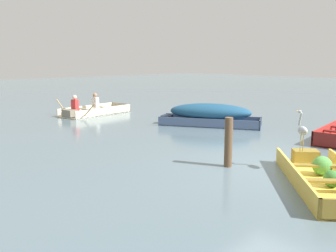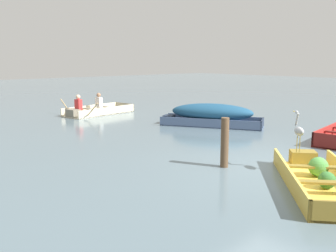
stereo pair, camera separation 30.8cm
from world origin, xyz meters
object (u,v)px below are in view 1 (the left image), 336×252
at_px(rowboat_cream_with_crew, 92,111).
at_px(mooring_post, 228,142).
at_px(dinghy_yellow_foreground, 323,176).
at_px(skiff_slate_blue_near_moored, 209,114).
at_px(heron_on_dinghy, 302,129).

bearing_deg(rowboat_cream_with_crew, mooring_post, -103.52).
distance_m(dinghy_yellow_foreground, skiff_slate_blue_near_moored, 6.37).
bearing_deg(mooring_post, rowboat_cream_with_crew, 76.48).
xyz_separation_m(dinghy_yellow_foreground, skiff_slate_blue_near_moored, (3.21, 5.49, 0.29)).
height_order(rowboat_cream_with_crew, heron_on_dinghy, heron_on_dinghy).
height_order(dinghy_yellow_foreground, mooring_post, mooring_post).
bearing_deg(skiff_slate_blue_near_moored, rowboat_cream_with_crew, 106.73).
height_order(skiff_slate_blue_near_moored, mooring_post, mooring_post).
bearing_deg(mooring_post, skiff_slate_blue_near_moored, 44.53).
bearing_deg(rowboat_cream_with_crew, heron_on_dinghy, -97.32).
xyz_separation_m(rowboat_cream_with_crew, mooring_post, (-2.09, -8.68, 0.36)).
height_order(skiff_slate_blue_near_moored, rowboat_cream_with_crew, rowboat_cream_with_crew).
relative_size(rowboat_cream_with_crew, mooring_post, 2.94).
height_order(rowboat_cream_with_crew, mooring_post, mooring_post).
bearing_deg(mooring_post, dinghy_yellow_foreground, -77.95).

